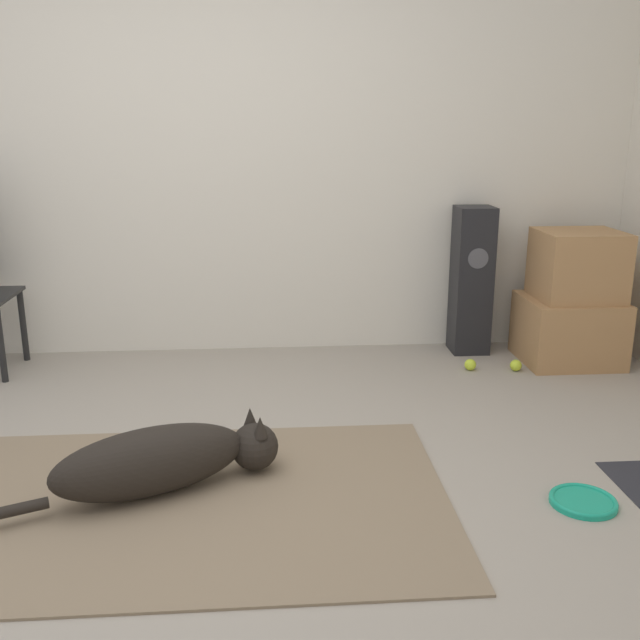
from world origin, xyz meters
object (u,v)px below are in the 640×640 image
Objects in this scene: frisbee at (583,501)px; cardboard_box_lower at (568,330)px; tennis_ball_by_boxes at (470,365)px; cardboard_box_upper at (578,265)px; tennis_ball_near_speaker at (516,365)px; dog at (166,459)px; floor_speaker at (471,280)px.

frisbee is 1.74m from cardboard_box_lower.
tennis_ball_by_boxes is at bearing 90.27° from frisbee.
frisbee is at bearing -111.25° from cardboard_box_upper.
cardboard_box_upper reaches higher than tennis_ball_near_speaker.
cardboard_box_lower reaches higher than tennis_ball_by_boxes.
dog is 2.02m from tennis_ball_by_boxes.
tennis_ball_near_speaker reaches higher than frisbee.
tennis_ball_by_boxes is at bearing -169.15° from cardboard_box_upper.
floor_speaker is at bearing 45.15° from dog.
cardboard_box_lower is at bearing -24.02° from floor_speaker.
floor_speaker is at bearing 155.98° from cardboard_box_lower.
frisbee is at bearing -89.73° from tennis_ball_by_boxes.
tennis_ball_by_boxes is (-0.08, -0.36, -0.41)m from floor_speaker.
cardboard_box_lower is 8.23× the size of tennis_ball_by_boxes.
dog is 2.34m from floor_speaker.
tennis_ball_near_speaker is (1.81, 1.25, -0.11)m from dog.
dog is at bearing -134.85° from floor_speaker.
cardboard_box_lower reaches higher than dog.
tennis_ball_near_speaker is at bearing 34.74° from dog.
tennis_ball_by_boxes is (1.55, 1.29, -0.11)m from dog.
frisbee is (1.56, -0.21, -0.13)m from dog.
floor_speaker is at bearing 113.78° from tennis_ball_near_speaker.
floor_speaker is at bearing 87.60° from frisbee.
floor_speaker is (-0.53, 0.24, 0.26)m from cardboard_box_lower.
cardboard_box_upper is (2.19, 1.41, 0.44)m from dog.
frisbee is at bearing -7.59° from dog.
tennis_ball_by_boxes is 1.00× the size of tennis_ball_near_speaker.
cardboard_box_upper reaches higher than frisbee.
cardboard_box_lower is 1.18× the size of cardboard_box_upper.
cardboard_box_lower is at bearing 11.16° from tennis_ball_by_boxes.
frisbee is 1.48m from tennis_ball_near_speaker.
floor_speaker reaches higher than cardboard_box_upper.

